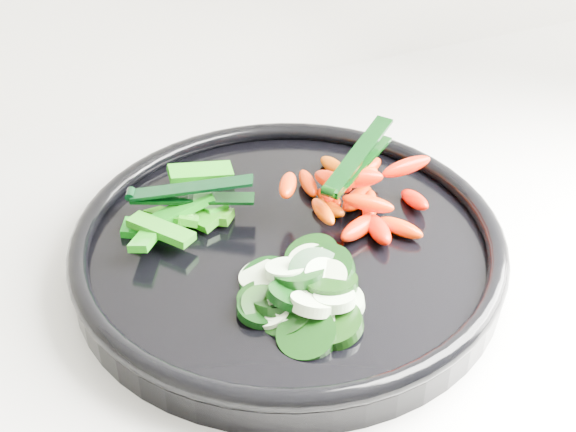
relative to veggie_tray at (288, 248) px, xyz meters
name	(u,v)px	position (x,y,z in m)	size (l,w,h in m)	color
veggie_tray	(288,248)	(0.00, 0.00, 0.00)	(0.46, 0.46, 0.04)	black
cucumber_pile	(301,294)	(-0.02, -0.07, 0.01)	(0.11, 0.13, 0.04)	black
carrot_pile	(355,194)	(0.07, 0.02, 0.02)	(0.15, 0.16, 0.05)	#EC4600
pepper_pile	(182,212)	(-0.07, 0.07, 0.01)	(0.12, 0.11, 0.04)	#1E730A
tong_carrot	(356,161)	(0.08, 0.03, 0.05)	(0.10, 0.08, 0.02)	black
tong_pepper	(188,193)	(-0.07, 0.07, 0.03)	(0.11, 0.06, 0.02)	black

